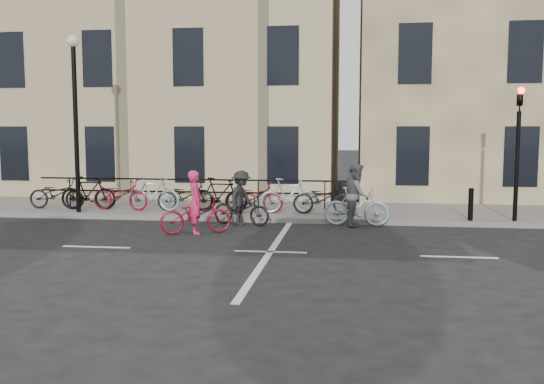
# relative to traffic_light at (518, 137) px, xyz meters

# --- Properties ---
(ground) EXTENTS (120.00, 120.00, 0.00)m
(ground) POSITION_rel_traffic_light_xyz_m (-6.20, -4.34, -2.45)
(ground) COLOR black
(ground) RESTS_ON ground
(sidewalk) EXTENTS (46.00, 4.00, 0.15)m
(sidewalk) POSITION_rel_traffic_light_xyz_m (-10.20, 1.66, -2.38)
(sidewalk) COLOR slate
(sidewalk) RESTS_ON ground
(building_east) EXTENTS (14.00, 10.00, 12.00)m
(building_east) POSITION_rel_traffic_light_xyz_m (2.80, 8.66, 3.70)
(building_east) COLOR #927F58
(building_east) RESTS_ON sidewalk
(building_west) EXTENTS (20.00, 10.00, 10.00)m
(building_west) POSITION_rel_traffic_light_xyz_m (-15.20, 8.66, 2.70)
(building_west) COLOR #CFBD8C
(building_west) RESTS_ON sidewalk
(traffic_light) EXTENTS (0.18, 0.30, 3.90)m
(traffic_light) POSITION_rel_traffic_light_xyz_m (0.00, 0.00, 0.00)
(traffic_light) COLOR black
(traffic_light) RESTS_ON sidewalk
(lamp_post) EXTENTS (0.36, 0.36, 5.28)m
(lamp_post) POSITION_rel_traffic_light_xyz_m (-12.70, 0.06, 1.04)
(lamp_post) COLOR black
(lamp_post) RESTS_ON sidewalk
(bollard_east) EXTENTS (0.14, 0.14, 0.90)m
(bollard_east) POSITION_rel_traffic_light_xyz_m (-1.20, -0.09, -1.85)
(bollard_east) COLOR black
(bollard_east) RESTS_ON sidewalk
(parked_bikes) EXTENTS (10.40, 1.23, 1.05)m
(parked_bikes) POSITION_rel_traffic_light_xyz_m (-9.50, 0.70, -1.81)
(parked_bikes) COLOR black
(parked_bikes) RESTS_ON sidewalk
(cyclist_pink) EXTENTS (1.93, 1.29, 1.62)m
(cyclist_pink) POSITION_rel_traffic_light_xyz_m (-8.42, -2.29, -1.89)
(cyclist_pink) COLOR maroon
(cyclist_pink) RESTS_ON ground
(cyclist_grey) EXTENTS (1.82, 0.87, 1.74)m
(cyclist_grey) POSITION_rel_traffic_light_xyz_m (-4.32, -0.54, -1.75)
(cyclist_grey) COLOR #91AFBE
(cyclist_grey) RESTS_ON ground
(cyclist_dark) EXTENTS (1.81, 1.11, 1.52)m
(cyclist_dark) POSITION_rel_traffic_light_xyz_m (-7.50, -0.80, -1.85)
(cyclist_dark) COLOR black
(cyclist_dark) RESTS_ON ground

